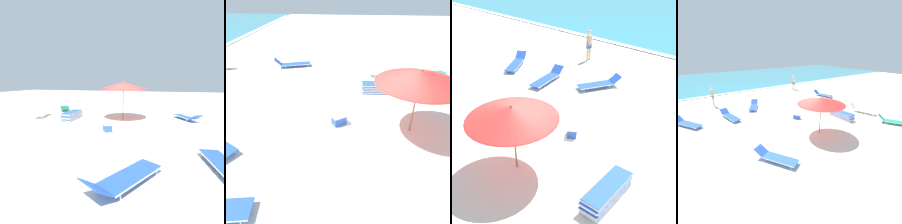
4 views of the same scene
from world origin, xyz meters
TOP-DOWN VIEW (x-y plane):
  - ground_plane at (0.00, 0.01)m, footprint 60.00×60.00m
  - beach_umbrella at (0.26, -1.27)m, footprint 2.80×2.80m
  - lounger_stack at (3.21, -0.52)m, footprint 0.67×1.94m
  - sun_lounger_under_umbrella at (-3.53, 4.08)m, footprint 0.95×2.35m
  - sun_lounger_beside_umbrella at (-1.18, 5.24)m, footprint 1.59×2.15m
  - sun_lounger_near_water_right at (-6.24, 4.39)m, footprint 1.70×2.31m
  - beachgoer_wading_adult at (-3.80, 7.83)m, footprint 0.27×0.45m
  - cooler_box at (0.45, 1.27)m, footprint 0.57×0.61m

SIDE VIEW (x-z plane):
  - ground_plane at x=0.00m, z-range -0.16..0.00m
  - cooler_box at x=0.45m, z-range 0.00..0.37m
  - sun_lounger_near_water_right at x=-6.24m, z-range -0.05..0.46m
  - sun_lounger_under_umbrella at x=-3.53m, z-range -0.05..0.46m
  - sun_lounger_beside_umbrella at x=-1.18m, z-range -0.05..0.47m
  - lounger_stack at x=3.21m, z-range 0.00..0.49m
  - beachgoer_wading_adult at x=-3.80m, z-range 0.12..1.88m
  - beach_umbrella at x=0.26m, z-range 0.87..3.17m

